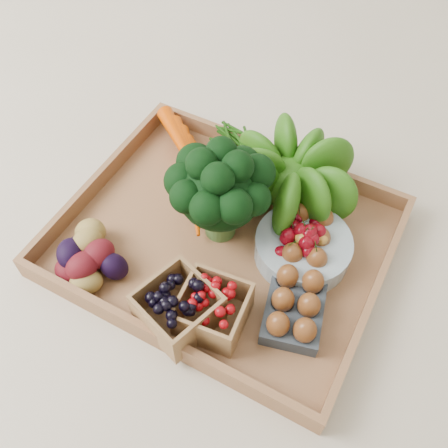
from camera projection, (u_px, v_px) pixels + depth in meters
The scene contains 10 objects.
ground at pixel (224, 244), 0.90m from camera, with size 4.00×4.00×0.00m, color beige.
tray at pixel (224, 241), 0.89m from camera, with size 0.55×0.45×0.01m, color #92633D.
carrots at pixel (191, 168), 0.95m from camera, with size 0.22×0.16×0.05m, color #D24400, non-canonical shape.
lettuce at pixel (292, 170), 0.88m from camera, with size 0.15×0.15×0.15m, color #25590E.
broccoli at pixel (220, 206), 0.84m from camera, with size 0.18×0.18×0.14m, color black, non-canonical shape.
cherry_bowl at pixel (303, 247), 0.85m from camera, with size 0.16×0.16×0.04m, color #8C9EA5.
egg_carton at pixel (300, 276), 0.83m from camera, with size 0.09×0.26×0.03m, color #353B44.
potatoes at pixel (84, 253), 0.82m from camera, with size 0.15×0.15×0.08m, color #480B11, non-canonical shape.
punnet_blackberry at pixel (178, 308), 0.77m from camera, with size 0.11×0.11×0.07m, color black.
punnet_raspberry at pixel (213, 310), 0.77m from camera, with size 0.10×0.10×0.07m, color maroon.
Camera 1 is at (0.24, -0.45, 0.74)m, focal length 40.00 mm.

